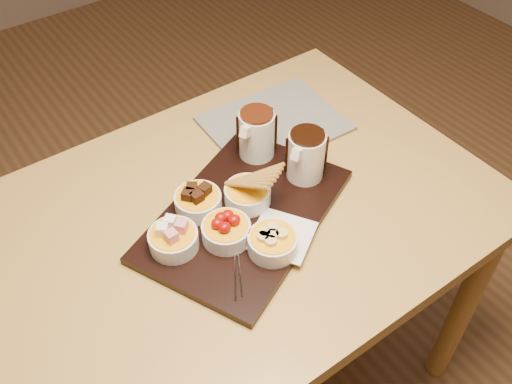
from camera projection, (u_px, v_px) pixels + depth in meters
ground at (232, 380)px, 1.76m from camera, size 5.00×5.00×0.00m
dining_table at (223, 246)px, 1.29m from camera, size 1.20×0.80×0.75m
serving_board at (245, 215)px, 1.22m from camera, size 0.54×0.46×0.02m
napkin at (282, 235)px, 1.16m from camera, size 0.17×0.17×0.00m
bowl_marshmallows at (174, 240)px, 1.13m from camera, size 0.10×0.10×0.04m
bowl_cake at (198, 202)px, 1.20m from camera, size 0.10×0.10×0.04m
bowl_strawberries at (226, 232)px, 1.14m from camera, size 0.10×0.10×0.04m
bowl_biscotti at (248, 195)px, 1.22m from camera, size 0.10×0.10×0.04m
bowl_bananas at (273, 243)px, 1.12m from camera, size 0.10×0.10×0.04m
pitcher_dark_chocolate at (306, 156)px, 1.25m from camera, size 0.11×0.11×0.11m
pitcher_milk_chocolate at (257, 135)px, 1.30m from camera, size 0.11×0.11×0.11m
fondue_skewers at (235, 245)px, 1.14m from camera, size 0.23×0.17×0.01m
newspaper at (274, 123)px, 1.44m from camera, size 0.34×0.28×0.01m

